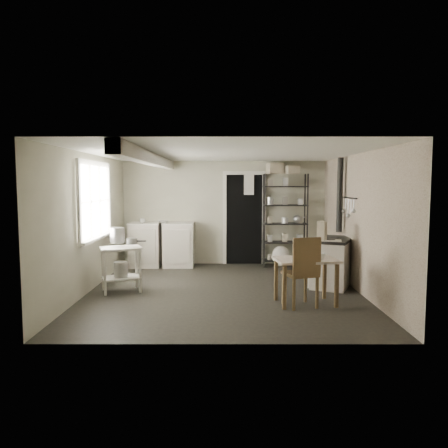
{
  "coord_description": "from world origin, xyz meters",
  "views": [
    {
      "loc": [
        0.01,
        -7.25,
        1.79
      ],
      "look_at": [
        0.0,
        0.3,
        1.1
      ],
      "focal_mm": 35.0,
      "sensor_mm": 36.0,
      "label": 1
    }
  ],
  "objects_px": {
    "prep_table": "(121,268)",
    "flour_sack": "(281,256)",
    "chair": "(300,274)",
    "work_table": "(305,279)",
    "stockpot": "(117,235)",
    "base_cabinets": "(162,245)",
    "shelf_rack": "(285,223)",
    "stove": "(332,261)"
  },
  "relations": [
    {
      "from": "stockpot",
      "to": "base_cabinets",
      "type": "distance_m",
      "value": 2.29
    },
    {
      "from": "shelf_rack",
      "to": "work_table",
      "type": "bearing_deg",
      "value": -91.71
    },
    {
      "from": "chair",
      "to": "shelf_rack",
      "type": "bearing_deg",
      "value": 69.87
    },
    {
      "from": "flour_sack",
      "to": "prep_table",
      "type": "bearing_deg",
      "value": -143.02
    },
    {
      "from": "prep_table",
      "to": "flour_sack",
      "type": "distance_m",
      "value": 3.7
    },
    {
      "from": "prep_table",
      "to": "flour_sack",
      "type": "relative_size",
      "value": 1.63
    },
    {
      "from": "prep_table",
      "to": "work_table",
      "type": "bearing_deg",
      "value": -14.33
    },
    {
      "from": "stove",
      "to": "chair",
      "type": "relative_size",
      "value": 1.02
    },
    {
      "from": "prep_table",
      "to": "work_table",
      "type": "height_order",
      "value": "prep_table"
    },
    {
      "from": "work_table",
      "to": "prep_table",
      "type": "bearing_deg",
      "value": 165.67
    },
    {
      "from": "prep_table",
      "to": "flour_sack",
      "type": "bearing_deg",
      "value": 36.98
    },
    {
      "from": "stockpot",
      "to": "stove",
      "type": "xyz_separation_m",
      "value": [
        3.7,
        0.39,
        -0.5
      ]
    },
    {
      "from": "stockpot",
      "to": "shelf_rack",
      "type": "bearing_deg",
      "value": 35.56
    },
    {
      "from": "chair",
      "to": "flour_sack",
      "type": "height_order",
      "value": "chair"
    },
    {
      "from": "prep_table",
      "to": "stockpot",
      "type": "bearing_deg",
      "value": 138.13
    },
    {
      "from": "base_cabinets",
      "to": "flour_sack",
      "type": "height_order",
      "value": "base_cabinets"
    },
    {
      "from": "work_table",
      "to": "shelf_rack",
      "type": "bearing_deg",
      "value": 88.04
    },
    {
      "from": "shelf_rack",
      "to": "work_table",
      "type": "distance_m",
      "value": 3.08
    },
    {
      "from": "stockpot",
      "to": "prep_table",
      "type": "bearing_deg",
      "value": -41.87
    },
    {
      "from": "stockpot",
      "to": "shelf_rack",
      "type": "relative_size",
      "value": 0.13
    },
    {
      "from": "work_table",
      "to": "chair",
      "type": "xyz_separation_m",
      "value": [
        -0.1,
        -0.14,
        0.1
      ]
    },
    {
      "from": "stockpot",
      "to": "flour_sack",
      "type": "relative_size",
      "value": 0.56
    },
    {
      "from": "base_cabinets",
      "to": "stockpot",
      "type": "bearing_deg",
      "value": -101.99
    },
    {
      "from": "prep_table",
      "to": "base_cabinets",
      "type": "distance_m",
      "value": 2.29
    },
    {
      "from": "stove",
      "to": "chair",
      "type": "height_order",
      "value": "chair"
    },
    {
      "from": "stockpot",
      "to": "work_table",
      "type": "height_order",
      "value": "stockpot"
    },
    {
      "from": "stockpot",
      "to": "base_cabinets",
      "type": "bearing_deg",
      "value": 79.09
    },
    {
      "from": "stockpot",
      "to": "flour_sack",
      "type": "distance_m",
      "value": 3.78
    },
    {
      "from": "base_cabinets",
      "to": "chair",
      "type": "distance_m",
      "value": 4.0
    },
    {
      "from": "shelf_rack",
      "to": "chair",
      "type": "distance_m",
      "value": 3.21
    },
    {
      "from": "shelf_rack",
      "to": "stove",
      "type": "distance_m",
      "value": 1.99
    },
    {
      "from": "chair",
      "to": "base_cabinets",
      "type": "bearing_deg",
      "value": 111.8
    },
    {
      "from": "shelf_rack",
      "to": "chair",
      "type": "height_order",
      "value": "shelf_rack"
    },
    {
      "from": "stockpot",
      "to": "base_cabinets",
      "type": "height_order",
      "value": "stockpot"
    },
    {
      "from": "shelf_rack",
      "to": "prep_table",
      "type": "bearing_deg",
      "value": -142.88
    },
    {
      "from": "flour_sack",
      "to": "base_cabinets",
      "type": "bearing_deg",
      "value": 179.11
    },
    {
      "from": "base_cabinets",
      "to": "stove",
      "type": "relative_size",
      "value": 1.37
    },
    {
      "from": "stove",
      "to": "flour_sack",
      "type": "relative_size",
      "value": 2.32
    },
    {
      "from": "prep_table",
      "to": "base_cabinets",
      "type": "height_order",
      "value": "base_cabinets"
    },
    {
      "from": "shelf_rack",
      "to": "flour_sack",
      "type": "relative_size",
      "value": 4.38
    },
    {
      "from": "shelf_rack",
      "to": "work_table",
      "type": "relative_size",
      "value": 2.23
    },
    {
      "from": "base_cabinets",
      "to": "chair",
      "type": "xyz_separation_m",
      "value": [
        2.47,
        -3.15,
        0.02
      ]
    }
  ]
}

